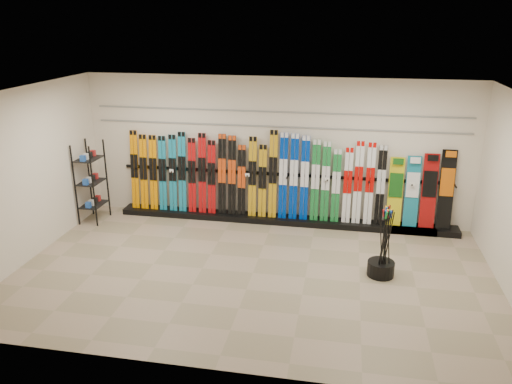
# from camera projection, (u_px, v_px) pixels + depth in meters

# --- Properties ---
(floor) EXTENTS (8.00, 8.00, 0.00)m
(floor) POSITION_uv_depth(u_px,v_px,m) (253.00, 273.00, 8.44)
(floor) COLOR gray
(floor) RESTS_ON ground
(back_wall) EXTENTS (8.00, 0.00, 8.00)m
(back_wall) POSITION_uv_depth(u_px,v_px,m) (275.00, 150.00, 10.26)
(back_wall) COLOR beige
(back_wall) RESTS_ON floor
(left_wall) EXTENTS (0.00, 5.00, 5.00)m
(left_wall) POSITION_uv_depth(u_px,v_px,m) (26.00, 176.00, 8.63)
(left_wall) COLOR beige
(left_wall) RESTS_ON floor
(ceiling) EXTENTS (8.00, 8.00, 0.00)m
(ceiling) POSITION_uv_depth(u_px,v_px,m) (252.00, 94.00, 7.45)
(ceiling) COLOR silver
(ceiling) RESTS_ON back_wall
(ski_rack_base) EXTENTS (8.00, 0.40, 0.12)m
(ski_rack_base) POSITION_uv_depth(u_px,v_px,m) (283.00, 220.00, 10.50)
(ski_rack_base) COLOR black
(ski_rack_base) RESTS_ON floor
(skis) EXTENTS (5.37, 0.19, 1.83)m
(skis) POSITION_uv_depth(u_px,v_px,m) (252.00, 177.00, 10.34)
(skis) COLOR orange
(skis) RESTS_ON ski_rack_base
(snowboards) EXTENTS (1.25, 0.24, 1.57)m
(snowboards) POSITION_uv_depth(u_px,v_px,m) (422.00, 191.00, 9.84)
(snowboards) COLOR gold
(snowboards) RESTS_ON ski_rack_base
(accessory_rack) EXTENTS (0.40, 0.60, 1.70)m
(accessory_rack) POSITION_uv_depth(u_px,v_px,m) (91.00, 182.00, 10.38)
(accessory_rack) COLOR black
(accessory_rack) RESTS_ON floor
(pole_bin) EXTENTS (0.45, 0.45, 0.25)m
(pole_bin) POSITION_uv_depth(u_px,v_px,m) (381.00, 268.00, 8.33)
(pole_bin) COLOR black
(pole_bin) RESTS_ON floor
(ski_poles) EXTENTS (0.26, 0.40, 1.18)m
(ski_poles) POSITION_uv_depth(u_px,v_px,m) (385.00, 243.00, 8.14)
(ski_poles) COLOR black
(ski_poles) RESTS_ON pole_bin
(slatwall_rail_0) EXTENTS (7.60, 0.02, 0.03)m
(slatwall_rail_0) POSITION_uv_depth(u_px,v_px,m) (275.00, 127.00, 10.08)
(slatwall_rail_0) COLOR gray
(slatwall_rail_0) RESTS_ON back_wall
(slatwall_rail_1) EXTENTS (7.60, 0.02, 0.03)m
(slatwall_rail_1) POSITION_uv_depth(u_px,v_px,m) (276.00, 112.00, 9.98)
(slatwall_rail_1) COLOR gray
(slatwall_rail_1) RESTS_ON back_wall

